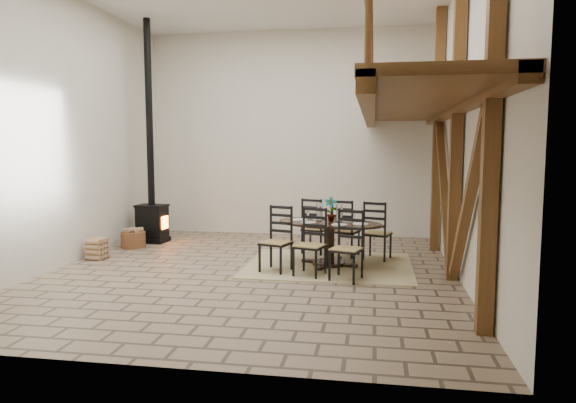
% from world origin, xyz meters
% --- Properties ---
extents(ground, '(8.00, 8.00, 0.00)m').
position_xyz_m(ground, '(0.00, 0.00, 0.00)').
color(ground, '#8A735C').
rests_on(ground, ground).
extents(room_shell, '(7.02, 8.02, 5.01)m').
position_xyz_m(room_shell, '(1.19, 0.00, 3.01)').
color(room_shell, beige).
rests_on(room_shell, ground).
extents(rug, '(3.00, 2.50, 0.02)m').
position_xyz_m(rug, '(1.30, 0.67, 0.01)').
color(rug, '#C7BC80').
rests_on(rug, ground).
extents(dining_table, '(2.34, 2.61, 1.27)m').
position_xyz_m(dining_table, '(1.30, 0.67, 0.42)').
color(dining_table, black).
rests_on(dining_table, ground).
extents(wood_stove, '(0.70, 0.56, 5.00)m').
position_xyz_m(wood_stove, '(-2.91, 2.38, 1.12)').
color(wood_stove, black).
rests_on(wood_stove, ground).
extents(log_basket, '(0.52, 0.52, 0.43)m').
position_xyz_m(log_basket, '(-3.05, 1.69, 0.19)').
color(log_basket, brown).
rests_on(log_basket, ground).
extents(log_stack, '(0.32, 0.42, 0.41)m').
position_xyz_m(log_stack, '(-3.21, 0.50, 0.20)').
color(log_stack, tan).
rests_on(log_stack, ground).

